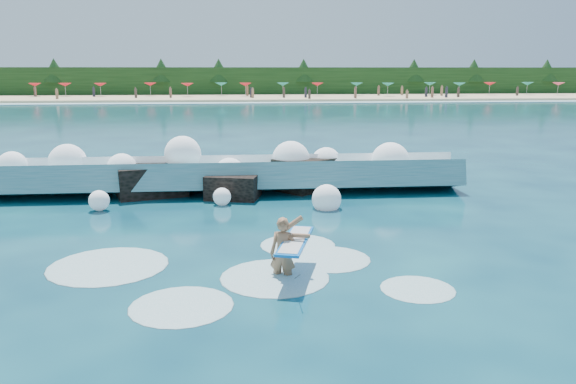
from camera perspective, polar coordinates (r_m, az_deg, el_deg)
name	(u,v)px	position (r m, az deg, el deg)	size (l,w,h in m)	color
ground	(234,259)	(13.70, -5.49, -6.82)	(200.00, 200.00, 0.00)	#082A41
beach	(233,98)	(91.05, -5.60, 9.51)	(140.00, 20.00, 0.40)	tan
wet_band	(233,103)	(80.07, -5.60, 9.02)	(140.00, 5.00, 0.08)	silver
treeline	(233,82)	(100.97, -5.63, 11.07)	(140.00, 4.00, 5.00)	black
breaking_wave	(203,176)	(21.39, -8.67, 1.66)	(19.31, 2.95, 1.66)	teal
rock_cluster	(223,182)	(20.86, -6.63, 1.06)	(8.39, 3.36, 1.40)	black
surfer_with_board	(286,251)	(12.35, -0.22, -5.99)	(1.16, 2.84, 1.62)	#966646
wave_spray	(227,165)	(21.06, -6.23, 2.76)	(15.14, 4.73, 2.25)	white
surf_foam	(225,270)	(12.98, -6.43, -7.92)	(8.91, 5.65, 0.14)	silver
beach_umbrellas	(233,84)	(92.81, -5.64, 10.82)	(112.02, 6.60, 0.50)	red
beachgoers	(193,93)	(87.78, -9.60, 9.90)	(103.42, 11.82, 1.93)	#3F332D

